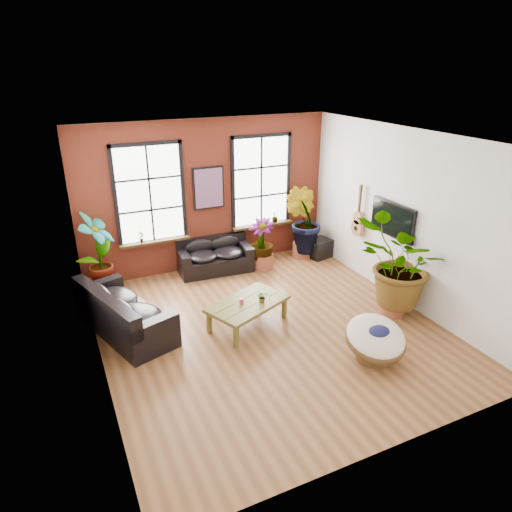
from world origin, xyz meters
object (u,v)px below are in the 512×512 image
at_px(papasan_chair, 376,339).
at_px(sofa_left, 122,313).
at_px(sofa_back, 214,256).
at_px(coffee_table, 248,305).

bearing_deg(papasan_chair, sofa_left, 151.12).
relative_size(sofa_back, sofa_left, 0.74).
xyz_separation_m(coffee_table, papasan_chair, (1.48, -1.89, -0.04)).
bearing_deg(sofa_back, sofa_left, -138.31).
height_order(sofa_back, sofa_left, sofa_left).
bearing_deg(coffee_table, sofa_back, 60.49).
bearing_deg(sofa_left, coffee_table, -126.64).
relative_size(sofa_left, papasan_chair, 2.10).
xyz_separation_m(sofa_left, papasan_chair, (3.67, -2.62, -0.01)).
height_order(sofa_left, coffee_table, sofa_left).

